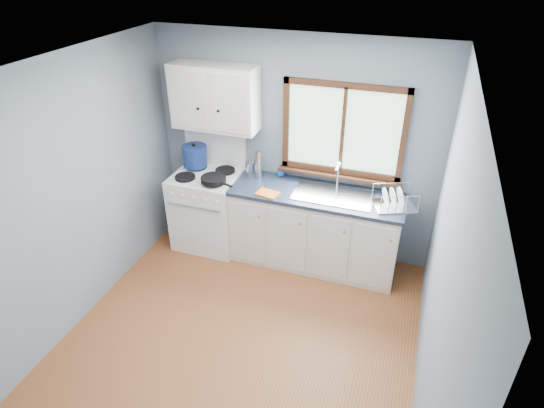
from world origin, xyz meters
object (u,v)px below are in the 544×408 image
(base_cabinets, at_px, (314,232))
(skillet, at_px, (214,179))
(gas_range, at_px, (209,207))
(stockpot, at_px, (195,156))
(sink, at_px, (333,200))
(utensil_crock, at_px, (251,168))
(thermos, at_px, (258,164))
(dish_rack, at_px, (394,202))

(base_cabinets, xyz_separation_m, skillet, (-1.12, -0.19, 0.58))
(gas_range, bearing_deg, skillet, -43.43)
(stockpot, bearing_deg, sink, -3.72)
(base_cabinets, bearing_deg, sink, -0.13)
(gas_range, xyz_separation_m, base_cabinets, (1.31, 0.02, -0.08))
(gas_range, distance_m, skillet, 0.56)
(gas_range, distance_m, utensil_crock, 0.72)
(sink, bearing_deg, base_cabinets, 179.87)
(base_cabinets, distance_m, thermos, 0.99)
(gas_range, relative_size, stockpot, 3.62)
(stockpot, distance_m, dish_rack, 2.31)
(gas_range, bearing_deg, sink, 0.71)
(thermos, bearing_deg, sink, -8.40)
(stockpot, height_order, dish_rack, stockpot)
(sink, xyz_separation_m, utensil_crock, (-1.01, 0.20, 0.13))
(dish_rack, bearing_deg, sink, 153.44)
(sink, xyz_separation_m, skillet, (-1.30, -0.19, 0.13))
(dish_rack, bearing_deg, base_cabinets, 154.00)
(base_cabinets, bearing_deg, utensil_crock, 166.54)
(utensil_crock, bearing_deg, dish_rack, -7.93)
(dish_rack, bearing_deg, thermos, 150.02)
(skillet, bearing_deg, base_cabinets, 29.96)
(thermos, bearing_deg, gas_range, -165.71)
(utensil_crock, xyz_separation_m, dish_rack, (1.64, -0.23, -0.02))
(gas_range, distance_m, thermos, 0.85)
(stockpot, bearing_deg, skillet, -38.73)
(skillet, xyz_separation_m, utensil_crock, (0.28, 0.39, 0.01))
(skillet, xyz_separation_m, stockpot, (-0.38, 0.30, 0.10))
(thermos, xyz_separation_m, dish_rack, (1.52, -0.16, -0.11))
(utensil_crock, height_order, dish_rack, utensil_crock)
(skillet, relative_size, stockpot, 1.18)
(base_cabinets, bearing_deg, thermos, 169.56)
(thermos, bearing_deg, base_cabinets, -10.44)
(utensil_crock, distance_m, thermos, 0.16)
(sink, distance_m, utensil_crock, 1.04)
(sink, height_order, skillet, sink)
(gas_range, height_order, dish_rack, gas_range)
(base_cabinets, relative_size, utensil_crock, 5.15)
(utensil_crock, bearing_deg, base_cabinets, -13.46)
(base_cabinets, bearing_deg, dish_rack, -2.05)
(gas_range, xyz_separation_m, sink, (1.49, 0.02, 0.37))
(gas_range, distance_m, stockpot, 0.64)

